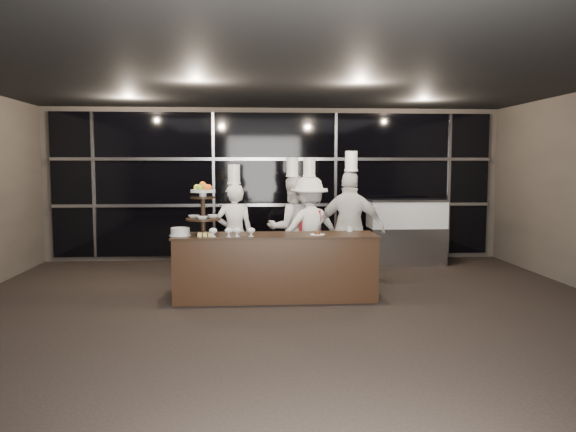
{
  "coord_description": "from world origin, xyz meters",
  "views": [
    {
      "loc": [
        -0.5,
        -6.12,
        1.9
      ],
      "look_at": [
        0.05,
        1.98,
        1.15
      ],
      "focal_mm": 35.0,
      "sensor_mm": 36.0,
      "label": 1
    }
  ],
  "objects": [
    {
      "name": "display_stand",
      "position": [
        -1.15,
        1.68,
        1.34
      ],
      "size": [
        0.48,
        0.48,
        0.74
      ],
      "color": "black",
      "rests_on": "buffet_counter"
    },
    {
      "name": "chef_d",
      "position": [
        1.05,
        2.41,
        0.91
      ],
      "size": [
        1.14,
        0.77,
        2.1
      ],
      "color": "silver",
      "rests_on": "ground"
    },
    {
      "name": "window_wall",
      "position": [
        0.0,
        4.94,
        1.5
      ],
      "size": [
        8.6,
        0.1,
        2.8
      ],
      "color": "black",
      "rests_on": "ground"
    },
    {
      "name": "chef_a",
      "position": [
        -0.74,
        2.73,
        0.83
      ],
      "size": [
        0.59,
        0.39,
        1.9
      ],
      "color": "white",
      "rests_on": "ground"
    },
    {
      "name": "compotes",
      "position": [
        -0.74,
        1.46,
        1.0
      ],
      "size": [
        0.62,
        0.11,
        0.12
      ],
      "color": "silver",
      "rests_on": "buffet_counter"
    },
    {
      "name": "chef_c",
      "position": [
        0.45,
        2.8,
        0.86
      ],
      "size": [
        1.24,
        0.93,
        2.0
      ],
      "color": "white",
      "rests_on": "ground"
    },
    {
      "name": "buffet_counter",
      "position": [
        -0.15,
        1.68,
        0.47
      ],
      "size": [
        2.84,
        0.74,
        0.92
      ],
      "color": "black",
      "rests_on": "ground"
    },
    {
      "name": "small_plate",
      "position": [
        0.43,
        1.58,
        0.94
      ],
      "size": [
        0.2,
        0.2,
        0.05
      ],
      "color": "white",
      "rests_on": "buffet_counter"
    },
    {
      "name": "chef_b",
      "position": [
        0.19,
        2.97,
        0.87
      ],
      "size": [
        0.94,
        0.79,
        2.01
      ],
      "color": "silver",
      "rests_on": "ground"
    },
    {
      "name": "pastry_squares",
      "position": [
        -1.11,
        1.51,
        0.95
      ],
      "size": [
        0.2,
        0.13,
        0.05
      ],
      "color": "#F3D777",
      "rests_on": "buffet_counter"
    },
    {
      "name": "display_case",
      "position": [
        2.47,
        4.3,
        0.69
      ],
      "size": [
        1.45,
        0.63,
        1.24
      ],
      "color": "#A5A5AA",
      "rests_on": "ground"
    },
    {
      "name": "layer_cake",
      "position": [
        -1.46,
        1.63,
        0.97
      ],
      "size": [
        0.3,
        0.3,
        0.11
      ],
      "color": "white",
      "rests_on": "buffet_counter"
    },
    {
      "name": "chef_cup",
      "position": [
        0.95,
        1.93,
        0.96
      ],
      "size": [
        0.08,
        0.08,
        0.07
      ],
      "primitive_type": "cylinder",
      "color": "white",
      "rests_on": "buffet_counter"
    },
    {
      "name": "room",
      "position": [
        0.0,
        0.0,
        1.5
      ],
      "size": [
        10.0,
        10.0,
        10.0
      ],
      "color": "black",
      "rests_on": "ground"
    }
  ]
}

